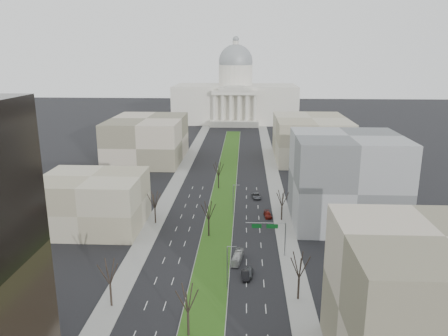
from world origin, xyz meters
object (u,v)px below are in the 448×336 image
(car_grey_near, at_px, (249,272))
(car_grey_far, at_px, (256,196))
(car_black, at_px, (245,275))
(car_red, at_px, (268,215))
(box_van, at_px, (237,257))

(car_grey_near, xyz_separation_m, car_grey_far, (2.64, 50.02, 0.03))
(car_black, distance_m, car_grey_far, 51.30)
(car_red, height_order, box_van, box_van)
(car_grey_near, relative_size, car_red, 0.90)
(car_grey_near, relative_size, car_grey_far, 0.78)
(car_black, bearing_deg, box_van, 99.75)
(car_grey_near, height_order, box_van, box_van)
(car_grey_near, distance_m, box_van, 6.69)
(car_grey_near, xyz_separation_m, car_red, (5.51, 33.74, -0.04))
(car_grey_near, bearing_deg, car_black, -115.30)
(car_red, bearing_deg, car_grey_near, -105.39)
(car_black, bearing_deg, car_grey_near, 55.12)
(car_red, bearing_deg, car_black, -106.20)
(car_grey_far, distance_m, box_van, 44.12)
(car_black, xyz_separation_m, car_red, (6.22, 34.91, -0.02))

